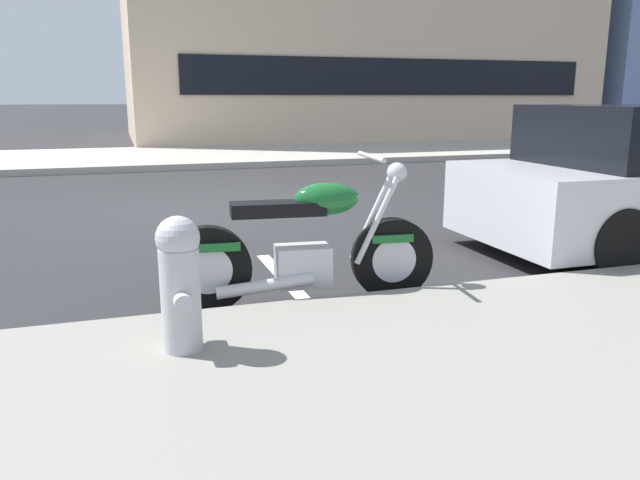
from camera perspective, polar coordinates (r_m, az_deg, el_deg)
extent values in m
plane|color=#28282B|center=(8.91, -9.43, 3.03)|extent=(260.00, 260.00, 0.00)
cube|color=#ADA89E|center=(20.69, 22.29, 8.05)|extent=(120.00, 5.00, 0.14)
cube|color=silver|center=(5.08, -2.53, -4.36)|extent=(0.12, 2.20, 0.01)
cylinder|color=black|center=(4.77, 6.63, -1.71)|extent=(0.63, 0.17, 0.63)
cylinder|color=silver|center=(4.77, 6.63, -1.71)|extent=(0.36, 0.16, 0.34)
cylinder|color=black|center=(4.54, -10.25, -2.62)|extent=(0.63, 0.17, 0.63)
cylinder|color=silver|center=(4.54, -10.25, -2.62)|extent=(0.36, 0.16, 0.34)
cube|color=silver|center=(4.61, -1.59, -2.37)|extent=(0.42, 0.30, 0.30)
cube|color=black|center=(4.48, -3.89, 2.89)|extent=(0.70, 0.29, 0.10)
ellipsoid|color=#196028|center=(4.54, 0.61, 3.80)|extent=(0.50, 0.29, 0.24)
cube|color=#196028|center=(4.49, -9.70, -0.47)|extent=(0.38, 0.22, 0.06)
cube|color=#196028|center=(4.73, 6.45, 0.30)|extent=(0.33, 0.19, 0.06)
cylinder|color=silver|center=(4.73, 4.76, 2.10)|extent=(0.34, 0.08, 0.65)
cylinder|color=silver|center=(4.59, 5.26, 1.77)|extent=(0.34, 0.08, 0.65)
cylinder|color=silver|center=(4.58, 4.73, 7.64)|extent=(0.10, 0.62, 0.04)
sphere|color=silver|center=(4.66, 7.08, 6.18)|extent=(0.15, 0.15, 0.15)
cylinder|color=silver|center=(4.46, -5.06, -4.20)|extent=(0.71, 0.16, 0.16)
cylinder|color=black|center=(7.08, 16.75, 2.62)|extent=(0.62, 0.22, 0.62)
cylinder|color=black|center=(5.85, 25.61, -0.22)|extent=(0.62, 0.22, 0.62)
cylinder|color=#B7B7BC|center=(3.52, -12.66, -5.38)|extent=(0.22, 0.22, 0.58)
sphere|color=#B7B7BC|center=(3.42, -12.95, 0.19)|extent=(0.24, 0.24, 0.24)
cylinder|color=#B7B7BC|center=(3.64, -12.90, -4.28)|extent=(0.10, 0.08, 0.10)
cylinder|color=#B7B7BC|center=(3.37, -12.45, -5.64)|extent=(0.10, 0.08, 0.10)
cube|color=beige|center=(24.81, 2.04, 20.66)|extent=(15.74, 10.07, 9.64)
cube|color=black|center=(19.91, 7.11, 14.66)|extent=(13.22, 0.06, 1.10)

